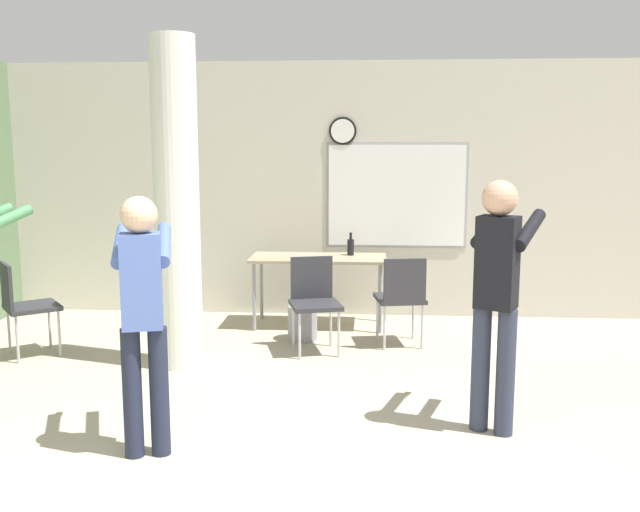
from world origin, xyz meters
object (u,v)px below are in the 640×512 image
at_px(folding_table, 319,262).
at_px(person_playing_front, 143,305).
at_px(person_playing_side, 497,286).
at_px(bottle_on_table, 351,247).
at_px(chair_table_front, 314,297).
at_px(chair_by_left_wall, 24,302).
at_px(chair_table_right, 401,294).

xyz_separation_m(folding_table, person_playing_front, (-0.84, -3.21, 0.27)).
bearing_deg(folding_table, person_playing_side, -63.07).
xyz_separation_m(bottle_on_table, chair_table_front, (-0.31, -1.03, -0.33)).
relative_size(folding_table, chair_table_front, 1.63).
bearing_deg(chair_table_front, person_playing_front, -110.63).
relative_size(bottle_on_table, person_playing_side, 0.14).
distance_m(chair_by_left_wall, person_playing_front, 2.63).
xyz_separation_m(bottle_on_table, person_playing_front, (-1.18, -3.33, 0.11)).
distance_m(folding_table, person_playing_front, 3.33).
height_order(chair_by_left_wall, chair_table_right, same).
xyz_separation_m(chair_by_left_wall, person_playing_side, (3.95, -1.42, 0.48)).
xyz_separation_m(chair_table_front, person_playing_front, (-0.87, -2.30, 0.44)).
bearing_deg(chair_by_left_wall, bottle_on_table, 25.69).
bearing_deg(folding_table, chair_by_left_wall, -153.69).
relative_size(folding_table, chair_by_left_wall, 1.63).
xyz_separation_m(bottle_on_table, person_playing_side, (1.04, -2.82, 0.16)).
relative_size(bottle_on_table, chair_table_right, 0.28).
xyz_separation_m(chair_by_left_wall, chair_table_right, (3.41, 0.56, 0.00)).
relative_size(chair_by_left_wall, person_playing_side, 0.51).
bearing_deg(person_playing_front, folding_table, 75.27).
bearing_deg(chair_table_right, chair_by_left_wall, -170.69).
xyz_separation_m(folding_table, chair_table_right, (0.84, -0.71, -0.17)).
bearing_deg(chair_table_front, bottle_on_table, 73.33).
distance_m(bottle_on_table, chair_table_right, 1.03).
height_order(chair_table_right, person_playing_front, person_playing_front).
height_order(chair_table_front, chair_by_left_wall, same).
bearing_deg(chair_table_right, person_playing_side, -74.97).
relative_size(chair_by_left_wall, person_playing_front, 0.54).
distance_m(bottle_on_table, chair_table_front, 1.12).
relative_size(chair_table_front, person_playing_side, 0.51).
xyz_separation_m(folding_table, chair_by_left_wall, (-2.58, -1.27, -0.17)).
height_order(folding_table, chair_by_left_wall, chair_by_left_wall).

